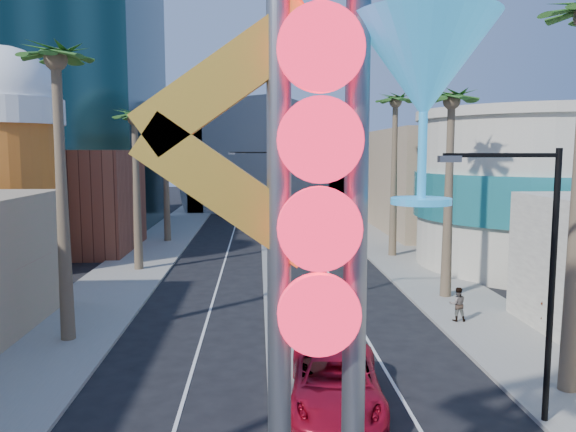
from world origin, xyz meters
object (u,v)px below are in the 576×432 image
(pedestrian_a, at_px, (548,311))
(pedestrian_b, at_px, (458,304))
(red_pickup, at_px, (336,382))
(neon_sign, at_px, (363,185))

(pedestrian_a, xyz_separation_m, pedestrian_b, (-3.25, 1.94, -0.19))
(red_pickup, height_order, pedestrian_a, pedestrian_a)
(red_pickup, distance_m, pedestrian_a, 11.78)
(red_pickup, bearing_deg, pedestrian_b, 55.80)
(neon_sign, height_order, red_pickup, neon_sign)
(pedestrian_b, bearing_deg, red_pickup, 55.84)
(red_pickup, bearing_deg, pedestrian_a, 37.30)
(red_pickup, xyz_separation_m, pedestrian_a, (10.02, 6.20, 0.30))
(red_pickup, bearing_deg, neon_sign, -88.61)
(neon_sign, bearing_deg, red_pickup, 85.86)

